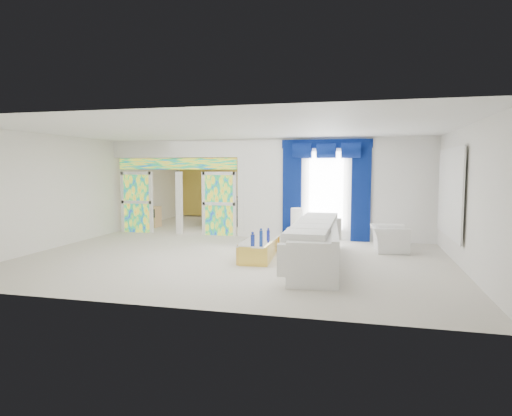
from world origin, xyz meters
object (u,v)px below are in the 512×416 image
(armchair, at_px, (389,239))
(grand_piano, at_px, (230,211))
(white_sofa, at_px, (316,245))
(console_table, at_px, (307,235))
(coffee_table, at_px, (260,249))

(armchair, bearing_deg, grand_piano, 46.96)
(white_sofa, height_order, console_table, white_sofa)
(white_sofa, distance_m, coffee_table, 1.40)
(console_table, bearing_deg, white_sofa, -79.28)
(white_sofa, distance_m, grand_piano, 7.40)
(coffee_table, xyz_separation_m, armchair, (3.02, 1.54, 0.12))
(white_sofa, bearing_deg, coffee_table, 163.17)
(armchair, bearing_deg, coffee_table, 112.27)
(coffee_table, xyz_separation_m, console_table, (0.82, 2.48, -0.02))
(armchair, height_order, grand_piano, grand_piano)
(white_sofa, bearing_deg, armchair, 43.44)
(coffee_table, height_order, armchair, armchair)
(coffee_table, relative_size, console_table, 1.62)
(coffee_table, distance_m, armchair, 3.40)
(white_sofa, xyz_separation_m, armchair, (1.67, 1.84, -0.08))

